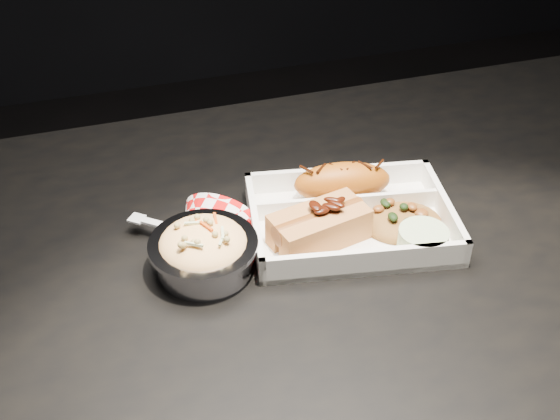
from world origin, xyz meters
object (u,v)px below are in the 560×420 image
Objects in this scene: food_tray at (350,222)px; napkin_fork at (202,238)px; fried_pastry at (342,182)px; dining_table at (339,303)px; hotdog at (319,224)px; foil_coleslaw_cup at (204,249)px.

food_tray is 1.70× the size of napkin_fork.
napkin_fork is at bearing -169.45° from fried_pastry.
food_tray is (0.02, 0.04, 0.10)m from dining_table.
dining_table is at bearing -110.02° from fried_pastry.
hotdog reaches higher than dining_table.
food_tray is 2.17× the size of foil_coleslaw_cup.
napkin_fork is at bearing 82.47° from foil_coleslaw_cup.
hotdog is 0.14m from foil_coleslaw_cup.
napkin_fork is at bearing 161.79° from dining_table.
napkin_fork is (-0.19, 0.02, 0.01)m from food_tray.
foil_coleslaw_cup is at bearing 168.41° from hotdog.
hotdog is (-0.03, 0.02, 0.12)m from dining_table.
foil_coleslaw_cup is 0.78× the size of napkin_fork.
napkin_fork reaches higher than food_tray.
foil_coleslaw_cup and napkin_fork have the same top height.
napkin_fork is (-0.16, 0.05, 0.11)m from dining_table.
dining_table is 0.20m from napkin_fork.
dining_table is 4.32× the size of food_tray.
hotdog reaches higher than food_tray.
foil_coleslaw_cup is at bearing -163.92° from food_tray.
fried_pastry is 0.78× the size of napkin_fork.
napkin_fork is (-0.20, -0.04, -0.02)m from fried_pastry.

